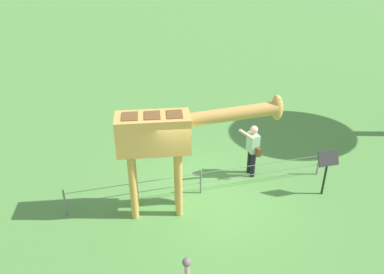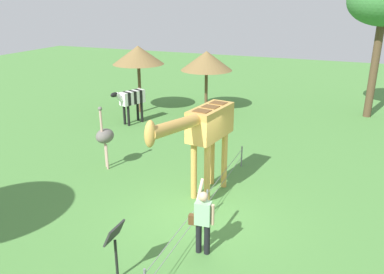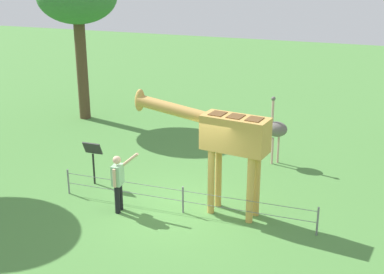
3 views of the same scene
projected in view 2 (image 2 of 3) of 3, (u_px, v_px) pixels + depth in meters
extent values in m
plane|color=#4C843D|center=(201.00, 213.00, 10.82)|extent=(60.00, 60.00, 0.00)
cylinder|color=gold|center=(207.00, 173.00, 11.14)|extent=(0.18, 0.18, 1.79)
cylinder|color=gold|center=(194.00, 170.00, 11.36)|extent=(0.18, 0.18, 1.79)
cylinder|color=gold|center=(224.00, 160.00, 12.03)|extent=(0.18, 0.18, 1.79)
cylinder|color=gold|center=(212.00, 157.00, 12.24)|extent=(0.18, 0.18, 1.79)
cube|color=gold|center=(210.00, 122.00, 11.24)|extent=(1.79, 0.95, 0.90)
cube|color=brown|center=(202.00, 111.00, 10.68)|extent=(0.42, 0.49, 0.02)
cube|color=brown|center=(210.00, 107.00, 11.08)|extent=(0.42, 0.49, 0.02)
cube|color=brown|center=(219.00, 103.00, 11.49)|extent=(0.42, 0.49, 0.02)
cylinder|color=gold|center=(177.00, 125.00, 9.71)|extent=(2.32, 0.66, 0.55)
ellipsoid|color=gold|center=(150.00, 134.00, 8.76)|extent=(0.38, 0.31, 0.67)
cylinder|color=brown|center=(152.00, 127.00, 8.68)|extent=(0.05, 0.05, 0.14)
cylinder|color=brown|center=(147.00, 126.00, 8.72)|extent=(0.05, 0.05, 0.14)
cylinder|color=black|center=(199.00, 237.00, 9.04)|extent=(0.14, 0.14, 0.78)
cylinder|color=black|center=(207.00, 239.00, 8.99)|extent=(0.14, 0.14, 0.78)
cube|color=#93C699|center=(203.00, 213.00, 8.79)|extent=(0.27, 0.38, 0.55)
sphere|color=#D8AD8C|center=(203.00, 197.00, 8.65)|extent=(0.22, 0.22, 0.22)
cylinder|color=#D8AD8C|center=(200.00, 190.00, 8.98)|extent=(0.48, 0.12, 0.42)
cylinder|color=#D8AD8C|center=(213.00, 215.00, 8.73)|extent=(0.08, 0.08, 0.50)
cube|color=brown|center=(193.00, 219.00, 8.87)|extent=(0.14, 0.21, 0.24)
cylinder|color=black|center=(129.00, 116.00, 17.97)|extent=(0.12, 0.12, 0.95)
cylinder|color=black|center=(124.00, 115.00, 18.16)|extent=(0.12, 0.12, 0.95)
cylinder|color=black|center=(142.00, 112.00, 18.53)|extent=(0.12, 0.12, 0.95)
cylinder|color=black|center=(138.00, 111.00, 18.72)|extent=(0.12, 0.12, 0.95)
cube|color=silver|center=(141.00, 95.00, 18.44)|extent=(0.31, 0.47, 0.60)
cube|color=black|center=(138.00, 96.00, 18.32)|extent=(0.31, 0.47, 0.60)
cube|color=silver|center=(135.00, 97.00, 18.20)|extent=(0.31, 0.47, 0.60)
cube|color=black|center=(132.00, 97.00, 18.08)|extent=(0.31, 0.47, 0.60)
cube|color=silver|center=(129.00, 98.00, 17.96)|extent=(0.31, 0.47, 0.60)
cube|color=black|center=(126.00, 99.00, 17.84)|extent=(0.31, 0.47, 0.60)
cube|color=silver|center=(124.00, 99.00, 17.73)|extent=(0.31, 0.47, 0.60)
cylinder|color=silver|center=(119.00, 97.00, 17.51)|extent=(0.48, 0.34, 0.47)
ellipsoid|color=black|center=(114.00, 95.00, 17.29)|extent=(0.44, 0.31, 0.22)
cylinder|color=#CC9E93|center=(107.00, 157.00, 13.43)|extent=(0.07, 0.07, 0.90)
cylinder|color=#CC9E93|center=(106.00, 155.00, 13.62)|extent=(0.07, 0.07, 0.90)
ellipsoid|color=#66605B|center=(105.00, 136.00, 13.28)|extent=(0.70, 0.56, 0.49)
cylinder|color=#CC9E93|center=(101.00, 122.00, 12.96)|extent=(0.08, 0.08, 0.80)
sphere|color=#66605B|center=(100.00, 109.00, 12.81)|extent=(0.14, 0.14, 0.14)
cylinder|color=brown|center=(140.00, 89.00, 19.86)|extent=(0.16, 0.16, 2.48)
cone|color=brown|center=(138.00, 55.00, 19.28)|extent=(2.55, 2.55, 0.90)
cylinder|color=brown|center=(206.00, 91.00, 20.14)|extent=(0.16, 0.16, 2.14)
cone|color=brown|center=(207.00, 61.00, 19.62)|extent=(2.62, 2.62, 0.96)
cylinder|color=brown|center=(374.00, 71.00, 18.78)|extent=(0.37, 0.37, 4.51)
cylinder|color=black|center=(116.00, 260.00, 8.15)|extent=(0.06, 0.06, 0.95)
cube|color=#2D2D2D|center=(114.00, 233.00, 7.92)|extent=(0.56, 0.21, 0.38)
cylinder|color=slate|center=(242.00, 156.00, 13.67)|extent=(0.05, 0.05, 0.75)
cylinder|color=slate|center=(207.00, 202.00, 10.63)|extent=(0.05, 0.05, 0.75)
cube|color=slate|center=(207.00, 194.00, 10.54)|extent=(7.00, 0.01, 0.01)
cube|color=slate|center=(207.00, 203.00, 10.64)|extent=(7.00, 0.01, 0.01)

